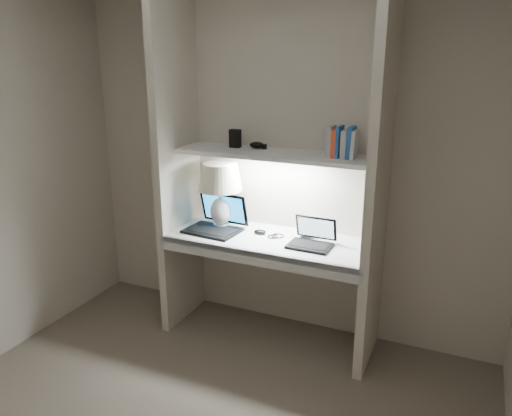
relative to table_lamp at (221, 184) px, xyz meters
The scene contains 17 objects.
back_wall 0.49m from the table_lamp, 24.34° to the left, with size 3.20×0.01×2.50m, color beige.
alcove_panel_left 0.35m from the table_lamp, 164.74° to the right, with size 0.06×0.55×2.50m, color beige.
alcove_panel_right 1.17m from the table_lamp, ahead, with size 0.06×0.55×2.50m, color beige.
desk 0.55m from the table_lamp, 11.26° to the right, with size 1.40×0.55×0.04m, color white.
desk_apron 0.66m from the table_lamp, 39.18° to the right, with size 1.46×0.03×0.10m, color silver.
shelf 0.49m from the table_lamp, ahead, with size 1.40×0.36×0.03m, color silver.
strip_light 0.48m from the table_lamp, ahead, with size 0.60×0.04×0.01m, color white.
table_lamp is the anchor object (origin of this frame).
laptop_main 0.28m from the table_lamp, 88.67° to the right, with size 0.41×0.36×0.26m.
laptop_netbook 0.80m from the table_lamp, ahead, with size 0.29×0.26×0.18m.
speaker 0.71m from the table_lamp, ahead, with size 0.10×0.07×0.14m, color silver.
mouse 0.45m from the table_lamp, ahead, with size 0.09×0.06×0.03m, color black.
cable_coil 0.57m from the table_lamp, ahead, with size 0.09×0.09×0.01m, color black.
sticky_note 0.39m from the table_lamp, 131.33° to the right, with size 0.08×0.08×0.00m, color yellow.
book_row 0.95m from the table_lamp, ahead, with size 0.19×0.14×0.20m.
shelf_box 0.35m from the table_lamp, 35.62° to the left, with size 0.08×0.05×0.13m, color black.
shelf_gadget 0.40m from the table_lamp, 20.00° to the left, with size 0.11×0.08×0.05m, color black.
Camera 1 is at (1.25, -1.82, 2.02)m, focal length 35.00 mm.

